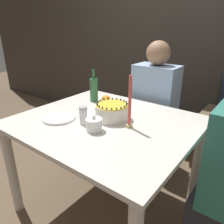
{
  "coord_description": "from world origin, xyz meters",
  "views": [
    {
      "loc": [
        0.89,
        -1.08,
        1.39
      ],
      "look_at": [
        0.02,
        0.05,
        0.82
      ],
      "focal_mm": 35.0,
      "sensor_mm": 36.0,
      "label": 1
    }
  ],
  "objects_px": {
    "candle": "(130,106)",
    "bottle": "(94,89)",
    "sugar_bowl": "(94,124)",
    "person_man_blue_shirt": "(153,117)",
    "cake": "(112,111)",
    "sugar_shaker": "(83,115)"
  },
  "relations": [
    {
      "from": "bottle",
      "to": "person_man_blue_shirt",
      "type": "height_order",
      "value": "person_man_blue_shirt"
    },
    {
      "from": "cake",
      "to": "person_man_blue_shirt",
      "type": "height_order",
      "value": "person_man_blue_shirt"
    },
    {
      "from": "sugar_shaker",
      "to": "bottle",
      "type": "distance_m",
      "value": 0.48
    },
    {
      "from": "cake",
      "to": "person_man_blue_shirt",
      "type": "bearing_deg",
      "value": 90.25
    },
    {
      "from": "cake",
      "to": "sugar_shaker",
      "type": "distance_m",
      "value": 0.21
    },
    {
      "from": "person_man_blue_shirt",
      "to": "sugar_bowl",
      "type": "bearing_deg",
      "value": 91.65
    },
    {
      "from": "cake",
      "to": "sugar_shaker",
      "type": "height_order",
      "value": "sugar_shaker"
    },
    {
      "from": "sugar_shaker",
      "to": "candle",
      "type": "height_order",
      "value": "candle"
    },
    {
      "from": "candle",
      "to": "person_man_blue_shirt",
      "type": "bearing_deg",
      "value": 103.86
    },
    {
      "from": "sugar_bowl",
      "to": "bottle",
      "type": "relative_size",
      "value": 0.39
    },
    {
      "from": "sugar_shaker",
      "to": "cake",
      "type": "bearing_deg",
      "value": 62.17
    },
    {
      "from": "cake",
      "to": "candle",
      "type": "xyz_separation_m",
      "value": [
        0.17,
        -0.04,
        0.09
      ]
    },
    {
      "from": "cake",
      "to": "bottle",
      "type": "distance_m",
      "value": 0.42
    },
    {
      "from": "sugar_bowl",
      "to": "bottle",
      "type": "xyz_separation_m",
      "value": [
        -0.38,
        0.43,
        0.06
      ]
    },
    {
      "from": "bottle",
      "to": "cake",
      "type": "bearing_deg",
      "value": -30.54
    },
    {
      "from": "candle",
      "to": "bottle",
      "type": "relative_size",
      "value": 1.25
    },
    {
      "from": "sugar_bowl",
      "to": "candle",
      "type": "height_order",
      "value": "candle"
    },
    {
      "from": "candle",
      "to": "person_man_blue_shirt",
      "type": "xyz_separation_m",
      "value": [
        -0.18,
        0.71,
        -0.36
      ]
    },
    {
      "from": "cake",
      "to": "person_man_blue_shirt",
      "type": "relative_size",
      "value": 0.19
    },
    {
      "from": "candle",
      "to": "bottle",
      "type": "xyz_separation_m",
      "value": [
        -0.53,
        0.25,
        -0.04
      ]
    },
    {
      "from": "cake",
      "to": "candle",
      "type": "distance_m",
      "value": 0.2
    },
    {
      "from": "candle",
      "to": "person_man_blue_shirt",
      "type": "distance_m",
      "value": 0.82
    }
  ]
}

